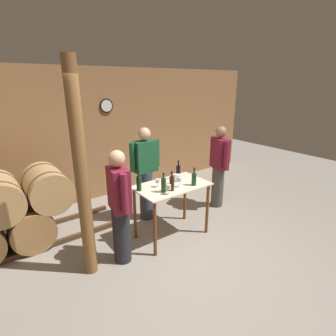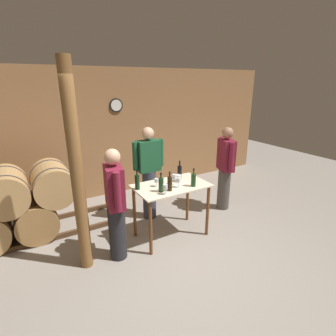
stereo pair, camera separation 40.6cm
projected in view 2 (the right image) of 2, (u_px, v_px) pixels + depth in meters
The scene contains 17 objects.
ground_plane at pixel (183, 264), 3.64m from camera, with size 14.00×14.00×0.00m, color gray.
back_wall at pixel (109, 134), 5.57m from camera, with size 8.40×0.08×2.70m.
tasting_table at pixel (171, 195), 4.11m from camera, with size 1.15×0.69×0.89m.
wooden_post at pixel (77, 173), 3.21m from camera, with size 0.16×0.16×2.70m.
wine_bottle_far_left at pixel (137, 182), 3.86m from camera, with size 0.07×0.07×0.30m.
wine_bottle_left at pixel (161, 185), 3.78m from camera, with size 0.07×0.07×0.29m.
wine_bottle_center at pixel (170, 183), 3.82m from camera, with size 0.07×0.07×0.30m.
wine_bottle_right at pixel (180, 172), 4.27m from camera, with size 0.07×0.07×0.31m.
wine_bottle_far_right at pixel (193, 180), 3.98m from camera, with size 0.07×0.07×0.28m.
wine_glass_near_left at pixel (165, 187), 3.69m from camera, with size 0.07×0.07×0.15m.
wine_glass_near_center at pixel (156, 181), 3.97m from camera, with size 0.06×0.06×0.13m.
wine_glass_near_right at pixel (179, 180), 3.93m from camera, with size 0.07×0.07×0.15m.
wine_glass_far_side at pixel (174, 177), 4.05m from camera, with size 0.07×0.07×0.17m.
ice_bucket at pixel (178, 178), 4.19m from camera, with size 0.11×0.11×0.11m.
person_host at pixel (115, 203), 3.54m from camera, with size 0.29×0.58×1.61m.
person_visitor_with_scarf at pixel (149, 172), 4.65m from camera, with size 0.59×0.24×1.69m.
person_visitor_bearded at pixel (225, 167), 5.01m from camera, with size 0.34×0.56×1.62m.
Camera 2 is at (-1.72, -2.50, 2.42)m, focal length 28.00 mm.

